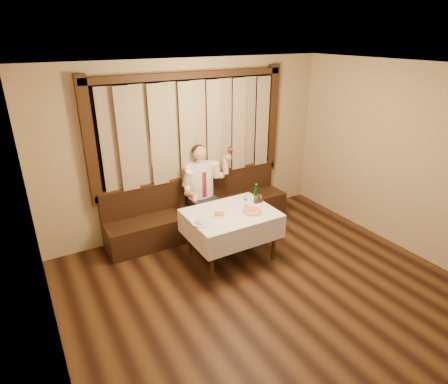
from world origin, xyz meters
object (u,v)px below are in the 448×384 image
green_bottle (256,194)px  pasta_red (219,213)px  seated_man (203,184)px  banquette (200,213)px  cruet_caddy (258,200)px  dining_table (231,219)px  pizza (252,211)px  pasta_cream (201,221)px

green_bottle → pasta_red: bearing=-169.5°
seated_man → banquette: bearing=108.2°
green_bottle → cruet_caddy: (0.00, -0.06, -0.07)m
dining_table → green_bottle: size_ratio=4.44×
pizza → green_bottle: size_ratio=1.06×
green_bottle → cruet_caddy: 0.10m
cruet_caddy → pasta_red: bearing=-173.8°
green_bottle → seated_man: seated_man is taller
pasta_cream → cruet_caddy: cruet_caddy is taller
cruet_caddy → seated_man: seated_man is taller
dining_table → seated_man: seated_man is taller
pizza → pasta_cream: pasta_cream is taller
pizza → pasta_red: 0.49m
banquette → pizza: size_ratio=10.54×
dining_table → pizza: pizza is taller
dining_table → pasta_cream: 0.56m
dining_table → pizza: 0.33m
pasta_red → cruet_caddy: cruet_caddy is taller
pasta_red → dining_table: bearing=-1.0°
pasta_red → cruet_caddy: bearing=5.6°
dining_table → green_bottle: green_bottle is taller
pasta_cream → cruet_caddy: (1.06, 0.16, 0.01)m
pasta_cream → green_bottle: 1.09m
seated_man → cruet_caddy: bearing=-59.8°
banquette → dining_table: 1.08m
pasta_red → pizza: bearing=-19.3°
pasta_red → green_bottle: (0.72, 0.13, 0.09)m
dining_table → pasta_red: bearing=179.0°
pasta_cream → green_bottle: size_ratio=0.92×
dining_table → pasta_red: size_ratio=5.42×
banquette → pizza: banquette is taller
cruet_caddy → seated_man: (-0.50, 0.86, 0.06)m
banquette → dining_table: size_ratio=2.52×
dining_table → pizza: bearing=-30.7°
banquette → seated_man: 0.56m
dining_table → pasta_red: (-0.19, 0.00, 0.14)m
pizza → pasta_cream: bearing=174.8°
banquette → pasta_red: bearing=-100.8°
pizza → cruet_caddy: bearing=41.1°
pasta_red → pasta_cream: (-0.34, -0.09, 0.00)m
banquette → green_bottle: 1.18m
pasta_red → cruet_caddy: size_ratio=1.71×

